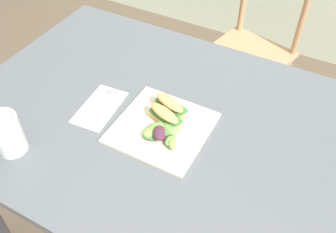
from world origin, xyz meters
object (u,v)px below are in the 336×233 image
at_px(chair_wooden_far, 251,52).
at_px(sandwich_half_front, 165,116).
at_px(mason_jar_iced_tea, 8,135).
at_px(plate_lunch, 162,128).
at_px(fork_on_napkin, 102,103).
at_px(sandwich_half_back, 170,106).
at_px(dining_table, 163,142).

bearing_deg(chair_wooden_far, sandwich_half_front, -90.82).
relative_size(chair_wooden_far, mason_jar_iced_tea, 6.37).
distance_m(chair_wooden_far, plate_lunch, 0.99).
bearing_deg(sandwich_half_front, fork_on_napkin, -175.56).
bearing_deg(plate_lunch, sandwich_half_front, 92.58).
distance_m(sandwich_half_back, mason_jar_iced_tea, 0.50).
bearing_deg(sandwich_half_back, fork_on_napkin, -163.24).
bearing_deg(sandwich_half_back, sandwich_half_front, -81.56).
bearing_deg(fork_on_napkin, sandwich_half_back, 16.76).
relative_size(plate_lunch, sandwich_half_back, 2.33).
relative_size(dining_table, mason_jar_iced_tea, 10.04).
bearing_deg(chair_wooden_far, plate_lunch, -90.75).
height_order(chair_wooden_far, mason_jar_iced_tea, mason_jar_iced_tea).
height_order(sandwich_half_front, sandwich_half_back, same).
xyz_separation_m(sandwich_half_front, sandwich_half_back, (-0.01, 0.05, 0.00)).
height_order(sandwich_half_front, fork_on_napkin, sandwich_half_front).
xyz_separation_m(sandwich_half_front, mason_jar_iced_tea, (-0.35, -0.30, 0.02)).
relative_size(sandwich_half_back, fork_on_napkin, 0.67).
distance_m(chair_wooden_far, sandwich_half_front, 0.98).
height_order(chair_wooden_far, sandwich_half_back, chair_wooden_far).
bearing_deg(fork_on_napkin, chair_wooden_far, 75.33).
distance_m(chair_wooden_far, sandwich_half_back, 0.94).
distance_m(plate_lunch, fork_on_napkin, 0.23).
height_order(chair_wooden_far, sandwich_half_front, chair_wooden_far).
xyz_separation_m(dining_table, sandwich_half_front, (0.02, -0.02, 0.15)).
distance_m(plate_lunch, sandwich_half_back, 0.08).
distance_m(sandwich_half_front, fork_on_napkin, 0.24).
bearing_deg(sandwich_half_back, dining_table, -106.18).
distance_m(dining_table, fork_on_napkin, 0.25).
relative_size(sandwich_half_front, fork_on_napkin, 0.67).
relative_size(sandwich_half_back, mason_jar_iced_tea, 0.90).
relative_size(chair_wooden_far, sandwich_half_back, 7.04).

